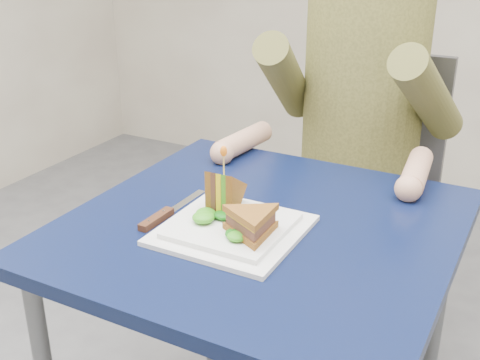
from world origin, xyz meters
The scene contains 12 objects.
table centered at (0.00, 0.00, 0.65)m, with size 0.75×0.75×0.73m.
chair centered at (0.00, 0.73, 0.54)m, with size 0.42×0.40×0.93m.
diner centered at (0.00, 0.62, 0.91)m, with size 0.54×0.59×0.74m.
plate centered at (-0.03, -0.07, 0.74)m, with size 0.26×0.26×0.02m.
sandwich_flat centered at (0.02, -0.09, 0.78)m, with size 0.17×0.17×0.05m.
sandwich_upright centered at (-0.07, -0.02, 0.78)m, with size 0.08×0.13×0.13m.
fork centered at (-0.14, -0.05, 0.73)m, with size 0.06×0.18×0.01m.
knife centered at (-0.19, -0.08, 0.74)m, with size 0.02×0.22×0.02m.
toothpick centered at (-0.07, -0.02, 0.85)m, with size 0.00×0.00×0.06m, color tan.
toothpick_frill centered at (-0.07, -0.02, 0.88)m, with size 0.01×0.01×0.02m, color orange.
lettuce_spill centered at (-0.03, -0.06, 0.76)m, with size 0.15×0.13×0.02m, color #337A14, non-canonical shape.
onion_ring centered at (-0.02, -0.06, 0.77)m, with size 0.04×0.04×0.01m, color #9E4C7A.
Camera 1 is at (0.47, -0.97, 1.28)m, focal length 45.00 mm.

